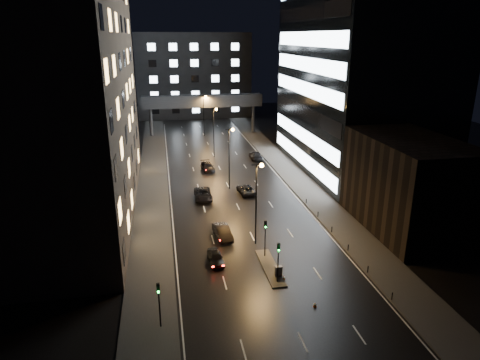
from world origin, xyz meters
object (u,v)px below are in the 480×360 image
Objects in this scene: car_away_d at (208,167)px; car_toward_a at (246,189)px; utility_cabinet at (279,271)px; car_away_a at (216,257)px; car_away_c at (203,194)px; car_toward_b at (256,155)px; car_away_b at (223,232)px.

car_away_d reaches higher than car_toward_a.
car_away_a is at bearing 144.11° from utility_cabinet.
car_away_c reaches higher than car_toward_a.
car_away_c is 24.64m from utility_cabinet.
car_away_d is at bearing 82.09° from car_away_c.
car_toward_b reaches higher than car_away_d.
car_away_b is 16.16m from car_toward_a.
car_away_d is at bearing 81.65° from car_away_a.
utility_cabinet is (3.10, -38.61, -0.03)m from car_away_d.
car_away_a is 0.72× the size of car_toward_b.
car_away_b is 28.47m from car_away_d.
car_away_b is 36.46m from car_toward_b.
car_away_d is 12.18m from car_toward_b.
car_away_b is (1.66, 5.98, 0.12)m from car_away_a.
utility_cabinet is (6.08, -4.19, 0.05)m from car_away_a.
car_away_a is 3.47× the size of utility_cabinet.
car_away_c is at bearing -104.39° from car_away_d.
car_away_d is at bearing 93.30° from utility_cabinet.
car_away_c is 5.00× the size of utility_cabinet.
car_toward_b is 45.25m from utility_cabinet.
car_away_c is at bearing 61.29° from car_toward_b.
car_toward_a is at bearing 85.12° from utility_cabinet.
car_away_d is at bearing 33.03° from car_toward_b.
car_toward_b is 4.84× the size of utility_cabinet.
car_away_d is 4.59× the size of utility_cabinet.
car_toward_b is at bearing 63.85° from car_away_b.
car_toward_a is at bearing 61.11° from car_away_b.
car_away_a is at bearing 64.06° from car_toward_a.
car_away_b reaches higher than car_away_a.
car_away_d is 1.03× the size of car_toward_a.
car_toward_a is (7.66, 20.98, 0.03)m from car_away_a.
car_away_c is 1.03× the size of car_toward_b.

